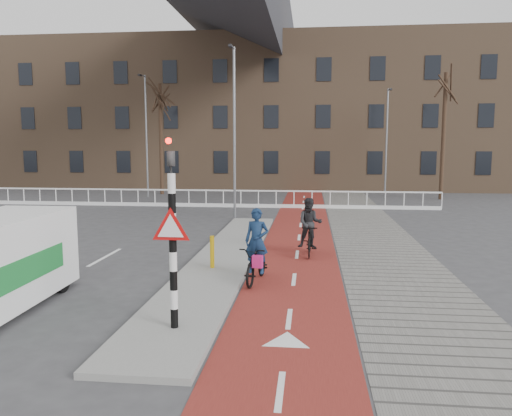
# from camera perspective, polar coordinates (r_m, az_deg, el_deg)

# --- Properties ---
(ground) EXTENTS (120.00, 120.00, 0.00)m
(ground) POSITION_cam_1_polar(r_m,az_deg,el_deg) (11.47, -3.62, -10.61)
(ground) COLOR #38383A
(ground) RESTS_ON ground
(bike_lane) EXTENTS (2.50, 60.00, 0.01)m
(bike_lane) POSITION_cam_1_polar(r_m,az_deg,el_deg) (21.05, 5.08, -2.39)
(bike_lane) COLOR maroon
(bike_lane) RESTS_ON ground
(sidewalk) EXTENTS (3.00, 60.00, 0.01)m
(sidewalk) POSITION_cam_1_polar(r_m,az_deg,el_deg) (21.19, 12.68, -2.47)
(sidewalk) COLOR slate
(sidewalk) RESTS_ON ground
(curb_island) EXTENTS (1.80, 16.00, 0.12)m
(curb_island) POSITION_cam_1_polar(r_m,az_deg,el_deg) (15.37, -3.66, -5.76)
(curb_island) COLOR gray
(curb_island) RESTS_ON ground
(traffic_signal) EXTENTS (0.80, 0.80, 3.68)m
(traffic_signal) POSITION_cam_1_polar(r_m,az_deg,el_deg) (9.21, -9.56, -2.37)
(traffic_signal) COLOR black
(traffic_signal) RESTS_ON curb_island
(bollard) EXTENTS (0.12, 0.12, 0.89)m
(bollard) POSITION_cam_1_polar(r_m,az_deg,el_deg) (13.91, -5.03, -5.01)
(bollard) COLOR #D29F0B
(bollard) RESTS_ON curb_island
(cyclist_near) EXTENTS (0.88, 1.89, 1.91)m
(cyclist_near) POSITION_cam_1_polar(r_m,az_deg,el_deg) (12.79, 0.09, -5.70)
(cyclist_near) COLOR black
(cyclist_near) RESTS_ON bike_lane
(cyclist_far) EXTENTS (0.79, 1.71, 1.84)m
(cyclist_far) POSITION_cam_1_polar(r_m,az_deg,el_deg) (15.91, 6.17, -2.72)
(cyclist_far) COLOR black
(cyclist_far) RESTS_ON bike_lane
(railing) EXTENTS (28.00, 0.10, 0.99)m
(railing) POSITION_cam_1_polar(r_m,az_deg,el_deg) (28.77, -7.68, 0.77)
(railing) COLOR silver
(railing) RESTS_ON ground
(townhouse_row) EXTENTS (46.00, 10.00, 15.90)m
(townhouse_row) POSITION_cam_1_polar(r_m,az_deg,el_deg) (43.25, -0.32, 12.94)
(townhouse_row) COLOR #7F6047
(townhouse_row) RESTS_ON ground
(tree_mid) EXTENTS (0.26, 0.26, 7.77)m
(tree_mid) POSITION_cam_1_polar(r_m,az_deg,el_deg) (36.30, -10.81, 7.69)
(tree_mid) COLOR black
(tree_mid) RESTS_ON ground
(tree_right) EXTENTS (0.26, 0.26, 8.04)m
(tree_right) POSITION_cam_1_polar(r_m,az_deg,el_deg) (34.38, 20.63, 7.62)
(tree_right) COLOR black
(tree_right) RESTS_ON ground
(streetlight_near) EXTENTS (0.12, 0.12, 7.96)m
(streetlight_near) POSITION_cam_1_polar(r_m,az_deg,el_deg) (23.56, -2.48, 8.36)
(streetlight_near) COLOR slate
(streetlight_near) RESTS_ON ground
(streetlight_left) EXTENTS (0.12, 0.12, 8.08)m
(streetlight_left) POSITION_cam_1_polar(r_m,az_deg,el_deg) (34.46, -12.41, 7.94)
(streetlight_left) COLOR slate
(streetlight_left) RESTS_ON ground
(streetlight_right) EXTENTS (0.12, 0.12, 7.13)m
(streetlight_right) POSITION_cam_1_polar(r_m,az_deg,el_deg) (34.19, 14.68, 7.09)
(streetlight_right) COLOR slate
(streetlight_right) RESTS_ON ground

